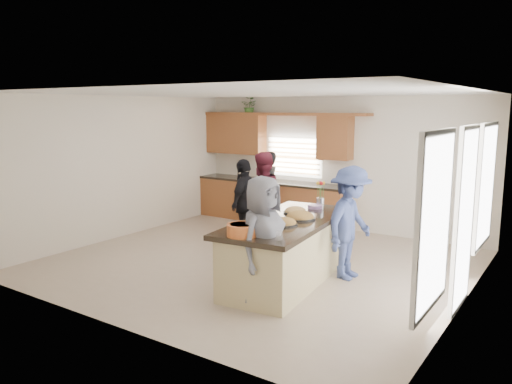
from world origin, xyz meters
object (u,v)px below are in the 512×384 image
Objects in this scene: woman_left_back at (268,189)px; woman_right_front at (262,241)px; salad_bowl at (242,229)px; island at (287,252)px; woman_left_front at (244,203)px; woman_right_back at (350,223)px; woman_left_mid at (262,197)px.

woman_right_front is at bearing 36.79° from woman_left_back.
woman_left_back is at bearing 118.38° from salad_bowl.
woman_left_front is at bearing 136.54° from island.
woman_left_front is 0.95× the size of woman_right_back.
salad_bowl is at bearing 33.50° from woman_left_back.
woman_right_front reaches higher than salad_bowl.
woman_left_front is at bearing 79.79° from woman_right_back.
woman_left_mid is at bearing 154.03° from woman_left_front.
woman_right_front is (0.17, -0.93, 0.41)m from island.
woman_left_back is at bearing 120.91° from island.
woman_right_back reaches higher than woman_right_front.
woman_left_back is 1.00× the size of woman_left_front.
woman_left_mid reaches higher than woman_left_front.
woman_right_front is at bearing 165.39° from woman_right_back.
woman_left_mid is at bearing 126.28° from island.
woman_right_front reaches higher than woman_left_front.
woman_left_back is 1.31m from woman_left_mid.
woman_left_back is 0.95× the size of woman_right_back.
woman_left_front is 2.86m from woman_right_front.
woman_right_front is (0.17, 0.22, -0.18)m from salad_bowl.
salad_bowl is 0.24× the size of woman_left_back.
island is 2.12m from woman_left_front.
woman_right_front is (1.83, -2.19, 0.04)m from woman_left_front.
woman_left_front is at bearing 124.60° from salad_bowl.
woman_left_back reaches higher than island.
island is 1.72× the size of woman_left_back.
salad_bowl is at bearing 141.79° from woman_right_front.
salad_bowl is at bearing 162.58° from woman_right_back.
salad_bowl is at bearing 23.63° from woman_left_front.
island is at bearing 47.90° from woman_left_mid.
salad_bowl is 2.93m from woman_left_front.
woman_right_back is (2.86, -2.17, 0.04)m from woman_left_back.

